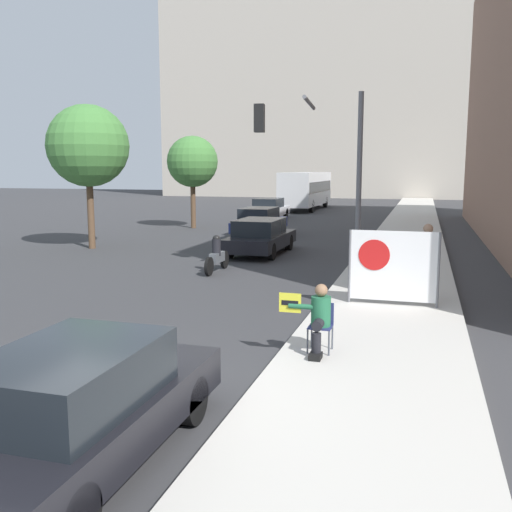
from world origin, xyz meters
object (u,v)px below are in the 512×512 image
object	(u,v)px
protest_banner	(392,266)
car_on_road_nearest	(260,236)
pedestrian_behind	(427,260)
traffic_light_pole	(320,151)
car_on_road_midblock	(260,221)
city_bus_on_road	(306,188)
street_tree_midblock	(192,162)
parked_car_curbside	(78,407)
motorcycle_on_road	(217,256)
street_tree_near_curb	(88,146)
car_on_road_distant	(269,208)
seated_protester	(319,317)

from	to	relation	value
protest_banner	car_on_road_nearest	distance (m)	9.77
pedestrian_behind	traffic_light_pole	xyz separation A→B (m)	(-3.20, 2.84, 2.73)
pedestrian_behind	car_on_road_nearest	size ratio (longest dim) A/B	0.40
car_on_road_midblock	city_bus_on_road	size ratio (longest dim) A/B	0.45
street_tree_midblock	parked_car_curbside	bearing A→B (deg)	-70.12
traffic_light_pole	city_bus_on_road	xyz separation A→B (m)	(-6.37, 29.60, -2.07)
parked_car_curbside	motorcycle_on_road	bearing A→B (deg)	103.18
car_on_road_midblock	street_tree_midblock	xyz separation A→B (m)	(-4.62, 2.35, 3.03)
car_on_road_nearest	car_on_road_midblock	distance (m)	6.60
city_bus_on_road	street_tree_near_curb	world-z (taller)	street_tree_near_curb
pedestrian_behind	motorcycle_on_road	world-z (taller)	pedestrian_behind
city_bus_on_road	car_on_road_distant	bearing A→B (deg)	-93.67
car_on_road_midblock	motorcycle_on_road	xyz separation A→B (m)	(1.59, -10.58, -0.17)
parked_car_curbside	car_on_road_midblock	world-z (taller)	parked_car_curbside
pedestrian_behind	parked_car_curbside	size ratio (longest dim) A/B	0.42
street_tree_near_curb	street_tree_midblock	xyz separation A→B (m)	(0.83, 9.12, -0.53)
car_on_road_distant	street_tree_midblock	bearing A→B (deg)	-109.56
motorcycle_on_road	seated_protester	bearing A→B (deg)	-58.62
seated_protester	pedestrian_behind	size ratio (longest dim) A/B	0.65
parked_car_curbside	car_on_road_midblock	distance (m)	23.03
car_on_road_distant	car_on_road_midblock	bearing A→B (deg)	-77.63
car_on_road_distant	parked_car_curbside	bearing A→B (deg)	-78.57
seated_protester	traffic_light_pole	distance (m)	8.51
car_on_road_nearest	street_tree_near_curb	bearing A→B (deg)	-176.55
car_on_road_distant	street_tree_midblock	distance (m)	8.16
car_on_road_midblock	car_on_road_distant	bearing A→B (deg)	102.37
car_on_road_distant	city_bus_on_road	size ratio (longest dim) A/B	0.43
motorcycle_on_road	street_tree_near_curb	bearing A→B (deg)	151.58
pedestrian_behind	street_tree_midblock	size ratio (longest dim) A/B	0.35
car_on_road_distant	motorcycle_on_road	xyz separation A→B (m)	(3.67, -20.07, -0.17)
protest_banner	traffic_light_pole	size ratio (longest dim) A/B	0.38
car_on_road_distant	street_tree_midblock	xyz separation A→B (m)	(-2.54, -7.14, 3.03)
pedestrian_behind	car_on_road_midblock	xyz separation A→B (m)	(-8.11, 13.37, -0.41)
pedestrian_behind	city_bus_on_road	size ratio (longest dim) A/B	0.18
protest_banner	car_on_road_nearest	size ratio (longest dim) A/B	0.45
seated_protester	motorcycle_on_road	distance (m)	9.10
traffic_light_pole	car_on_road_distant	distance (m)	21.43
car_on_road_distant	motorcycle_on_road	world-z (taller)	car_on_road_distant
motorcycle_on_road	street_tree_midblock	size ratio (longest dim) A/B	0.40
car_on_road_nearest	motorcycle_on_road	distance (m)	4.26
motorcycle_on_road	street_tree_midblock	world-z (taller)	street_tree_midblock
seated_protester	city_bus_on_road	world-z (taller)	city_bus_on_road
seated_protester	city_bus_on_road	xyz separation A→B (m)	(-7.79, 37.42, 0.97)
parked_car_curbside	seated_protester	bearing A→B (deg)	65.74
car_on_road_midblock	motorcycle_on_road	world-z (taller)	car_on_road_midblock
protest_banner	city_bus_on_road	distance (m)	34.62
car_on_road_distant	street_tree_near_curb	bearing A→B (deg)	-101.71
traffic_light_pole	street_tree_near_curb	world-z (taller)	street_tree_near_curb
motorcycle_on_road	street_tree_midblock	distance (m)	14.70
seated_protester	car_on_road_nearest	size ratio (longest dim) A/B	0.26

